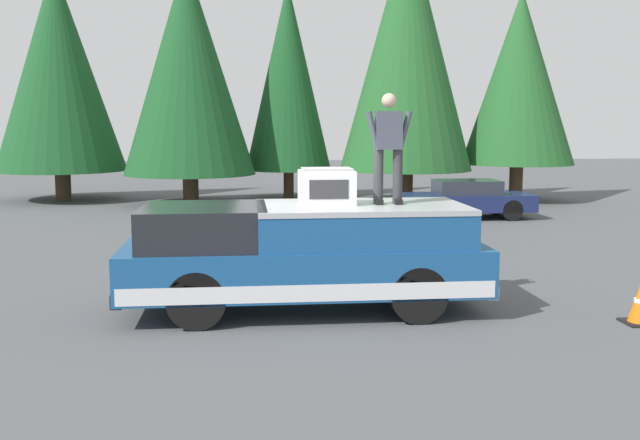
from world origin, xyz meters
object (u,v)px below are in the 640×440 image
(parked_car_navy, at_px, (464,199))
(compressor_unit, at_px, (327,186))
(person_on_truck_bed, at_px, (388,145))
(pickup_truck, at_px, (304,255))

(parked_car_navy, bearing_deg, compressor_unit, 152.86)
(person_on_truck_bed, height_order, parked_car_navy, person_on_truck_bed)
(person_on_truck_bed, distance_m, parked_car_navy, 11.58)
(person_on_truck_bed, xyz_separation_m, parked_car_navy, (10.52, -4.43, -1.97))
(pickup_truck, relative_size, parked_car_navy, 1.35)
(parked_car_navy, bearing_deg, person_on_truck_bed, 157.17)
(person_on_truck_bed, relative_size, parked_car_navy, 0.41)
(pickup_truck, height_order, parked_car_navy, pickup_truck)
(pickup_truck, bearing_deg, compressor_unit, -80.22)
(compressor_unit, bearing_deg, parked_car_navy, -27.14)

